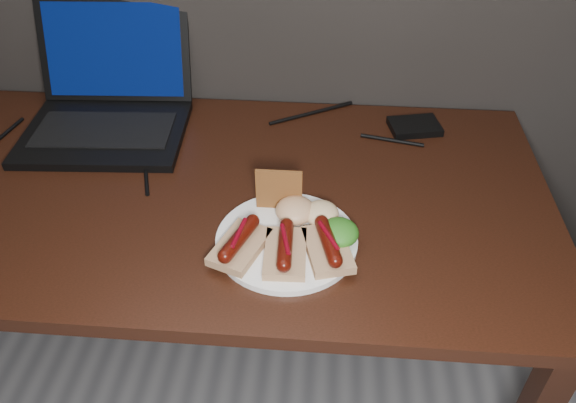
# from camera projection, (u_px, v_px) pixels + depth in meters

# --- Properties ---
(desk) EXTENTS (1.40, 0.70, 0.75)m
(desk) POSITION_uv_depth(u_px,v_px,m) (201.00, 220.00, 1.18)
(desk) COLOR black
(desk) RESTS_ON ground
(laptop) EXTENTS (0.37, 0.37, 0.25)m
(laptop) POSITION_uv_depth(u_px,v_px,m) (108.00, 103.00, 1.27)
(laptop) COLOR black
(laptop) RESTS_ON desk
(hard_drive) EXTENTS (0.13, 0.10, 0.02)m
(hard_drive) POSITION_uv_depth(u_px,v_px,m) (415.00, 126.00, 1.28)
(hard_drive) COLOR black
(hard_drive) RESTS_ON desk
(desk_cables) EXTENTS (0.96, 0.39, 0.01)m
(desk_cables) POSITION_uv_depth(u_px,v_px,m) (204.00, 138.00, 1.25)
(desk_cables) COLOR black
(desk_cables) RESTS_ON desk
(plate) EXTENTS (0.31, 0.31, 0.01)m
(plate) POSITION_uv_depth(u_px,v_px,m) (287.00, 240.00, 0.99)
(plate) COLOR white
(plate) RESTS_ON desk
(bread_sausage_left) EXTENTS (0.11, 0.13, 0.04)m
(bread_sausage_left) POSITION_uv_depth(u_px,v_px,m) (240.00, 243.00, 0.95)
(bread_sausage_left) COLOR tan
(bread_sausage_left) RESTS_ON plate
(bread_sausage_center) EXTENTS (0.07, 0.12, 0.04)m
(bread_sausage_center) POSITION_uv_depth(u_px,v_px,m) (285.00, 249.00, 0.94)
(bread_sausage_center) COLOR tan
(bread_sausage_center) RESTS_ON plate
(bread_sausage_right) EXTENTS (0.10, 0.13, 0.04)m
(bread_sausage_right) POSITION_uv_depth(u_px,v_px,m) (328.00, 246.00, 0.95)
(bread_sausage_right) COLOR tan
(bread_sausage_right) RESTS_ON plate
(crispbread) EXTENTS (0.09, 0.01, 0.08)m
(crispbread) POSITION_uv_depth(u_px,v_px,m) (279.00, 190.00, 1.03)
(crispbread) COLOR #9A5F2A
(crispbread) RESTS_ON plate
(salad_greens) EXTENTS (0.07, 0.07, 0.04)m
(salad_greens) POSITION_uv_depth(u_px,v_px,m) (339.00, 232.00, 0.97)
(salad_greens) COLOR #174F0F
(salad_greens) RESTS_ON plate
(salsa_mound) EXTENTS (0.07, 0.07, 0.04)m
(salsa_mound) POSITION_uv_depth(u_px,v_px,m) (295.00, 210.00, 1.02)
(salsa_mound) COLOR maroon
(salsa_mound) RESTS_ON plate
(coleslaw_mound) EXTENTS (0.06, 0.06, 0.04)m
(coleslaw_mound) POSITION_uv_depth(u_px,v_px,m) (321.00, 213.00, 1.01)
(coleslaw_mound) COLOR beige
(coleslaw_mound) RESTS_ON plate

